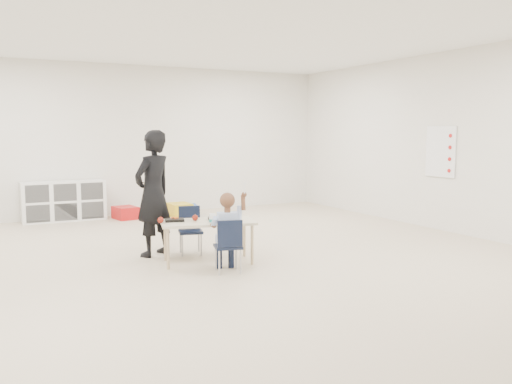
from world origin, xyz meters
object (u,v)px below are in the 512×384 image
cubby_shelf (64,201)px  adult (153,193)px  chair_near (228,245)px  table (208,241)px  child (228,230)px

cubby_shelf → adult: bearing=-79.6°
chair_near → adult: 1.37m
adult → cubby_shelf: bearing=-109.9°
cubby_shelf → adult: 3.43m
table → adult: (-0.46, 0.67, 0.53)m
cubby_shelf → adult: size_ratio=0.88×
chair_near → child: child is taller
child → cubby_shelf: (-1.10, 4.53, -0.13)m
child → adult: adult is taller
cubby_shelf → chair_near: bearing=-76.3°
table → child: (0.03, -0.52, 0.22)m
adult → table: bearing=94.5°
table → child: size_ratio=1.26×
adult → chair_near: bearing=82.2°
table → child: 0.56m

